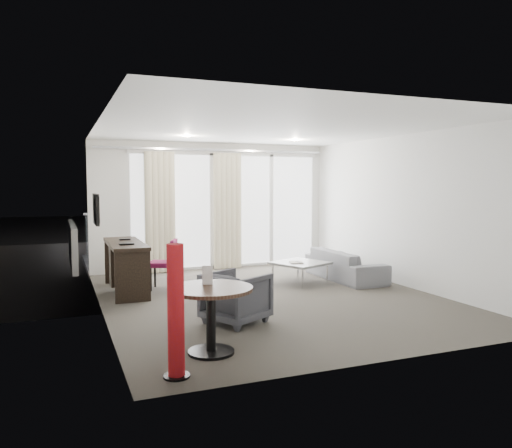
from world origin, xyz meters
name	(u,v)px	position (x,y,z in m)	size (l,w,h in m)	color
floor	(270,297)	(0.00, 0.00, 0.00)	(5.00, 6.00, 0.00)	#423E36
ceiling	(271,128)	(0.00, 0.00, 2.60)	(5.00, 6.00, 0.00)	white
wall_left	(100,218)	(-2.50, 0.00, 1.30)	(0.00, 6.00, 2.60)	silver
wall_right	(404,211)	(2.50, 0.00, 1.30)	(0.00, 6.00, 2.60)	silver
wall_front	(393,231)	(0.00, -3.00, 1.30)	(5.00, 0.00, 2.60)	silver
window_panel	(227,211)	(0.30, 2.98, 1.20)	(4.00, 0.02, 2.38)	white
window_frame	(228,211)	(0.30, 2.97, 1.20)	(4.10, 0.06, 2.44)	white
curtain_left	(160,212)	(-1.15, 2.82, 1.20)	(0.60, 0.20, 2.38)	beige
curtain_right	(228,211)	(0.25, 2.82, 1.20)	(0.60, 0.20, 2.38)	beige
curtain_track	(216,150)	(0.00, 2.82, 2.45)	(4.80, 0.04, 0.04)	#B2B2B7
downlight_a	(187,136)	(-0.90, 1.60, 2.59)	(0.12, 0.12, 0.02)	#FFE0B2
downlight_b	(295,140)	(1.20, 1.60, 2.59)	(0.12, 0.12, 0.02)	#FFE0B2
desk	(126,267)	(-2.02, 1.27, 0.41)	(0.54, 1.73, 0.81)	black
tv	(96,209)	(-2.46, 1.45, 1.35)	(0.05, 0.80, 0.50)	black
desk_chair	(163,264)	(-1.42, 1.24, 0.42)	(0.46, 0.43, 0.84)	maroon
round_table	(211,320)	(-1.59, -2.12, 0.35)	(0.87, 0.87, 0.70)	#332014
menu_card	(207,282)	(-1.58, -1.99, 0.72)	(0.11, 0.02, 0.20)	white
red_lamp	(176,311)	(-2.06, -2.63, 0.61)	(0.24, 0.24, 1.22)	maroon
tub_armchair	(236,297)	(-0.96, -1.12, 0.32)	(0.69, 0.71, 0.65)	#3A3A40
coffee_table	(300,272)	(0.95, 0.86, 0.19)	(0.83, 0.83, 0.37)	gray
remote	(299,264)	(0.87, 0.76, 0.36)	(0.05, 0.16, 0.02)	black
magazine	(296,264)	(0.85, 0.81, 0.36)	(0.20, 0.25, 0.01)	gray
sofa	(345,265)	(1.89, 0.89, 0.27)	(1.84, 0.72, 0.54)	slate
terrace_slab	(208,260)	(0.30, 4.50, -0.06)	(5.60, 3.00, 0.12)	#4D4D50
rattan_chair_a	(224,240)	(0.68, 4.42, 0.41)	(0.56, 0.56, 0.82)	brown
rattan_chair_b	(264,235)	(2.00, 5.04, 0.43)	(0.59, 0.59, 0.86)	brown
rattan_table	(242,245)	(1.09, 4.26, 0.27)	(0.55, 0.55, 0.55)	brown
balustrade	(192,231)	(0.30, 5.95, 0.50)	(5.50, 0.06, 1.05)	#B2B2B7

